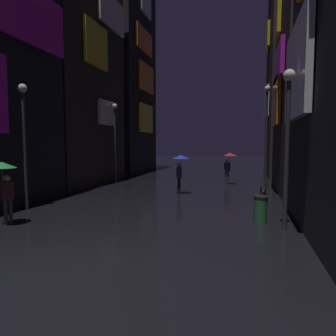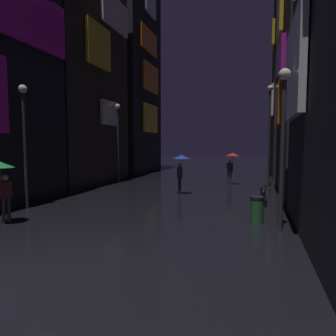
{
  "view_description": "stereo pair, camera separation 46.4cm",
  "coord_description": "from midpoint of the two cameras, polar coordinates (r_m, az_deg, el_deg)",
  "views": [
    {
      "loc": [
        3.78,
        -5.14,
        2.71
      ],
      "look_at": [
        0.0,
        9.36,
        1.49
      ],
      "focal_mm": 32.0,
      "sensor_mm": 36.0,
      "label": 1
    },
    {
      "loc": [
        4.23,
        -5.01,
        2.71
      ],
      "look_at": [
        0.0,
        9.36,
        1.49
      ],
      "focal_mm": 32.0,
      "sensor_mm": 36.0,
      "label": 2
    }
  ],
  "objects": [
    {
      "name": "ground_plane",
      "position": [
        7.01,
        -21.24,
        -18.41
      ],
      "size": [
        120.0,
        120.0,
        0.0
      ],
      "primitive_type": "plane",
      "color": "black"
    },
    {
      "name": "building_left_mid",
      "position": [
        22.02,
        -16.53,
        18.47
      ],
      "size": [
        4.25,
        7.85,
        16.08
      ],
      "color": "#2D2826",
      "rests_on": "ground"
    },
    {
      "name": "building_left_far",
      "position": [
        30.05,
        -6.99,
        18.79
      ],
      "size": [
        4.25,
        7.39,
        20.15
      ],
      "color": "black",
      "rests_on": "ground"
    },
    {
      "name": "building_right_mid",
      "position": [
        18.46,
        28.11,
        17.17
      ],
      "size": [
        4.25,
        7.12,
        13.76
      ],
      "color": "#2D2826",
      "rests_on": "ground"
    },
    {
      "name": "building_right_far",
      "position": [
        28.17,
        24.53,
        22.03
      ],
      "size": [
        4.25,
        7.02,
        22.65
      ],
      "color": "#2D2826",
      "rests_on": "ground"
    },
    {
      "name": "pedestrian_foreground_right_blue",
      "position": [
        16.03,
        3.3,
        0.9
      ],
      "size": [
        0.9,
        0.9,
        2.12
      ],
      "color": "black",
      "rests_on": "ground"
    },
    {
      "name": "pedestrian_foreground_left_green",
      "position": [
        11.35,
        -28.09,
        -1.17
      ],
      "size": [
        0.9,
        0.9,
        2.12
      ],
      "color": "#38332D",
      "rests_on": "ground"
    },
    {
      "name": "pedestrian_midstreet_left_red",
      "position": [
        20.23,
        12.66,
        1.57
      ],
      "size": [
        0.9,
        0.9,
        2.12
      ],
      "color": "#2D2D38",
      "rests_on": "ground"
    },
    {
      "name": "bicycle_parked_at_storefront",
      "position": [
        14.26,
        18.64,
        -4.98
      ],
      "size": [
        0.26,
        1.82,
        0.96
      ],
      "color": "black",
      "rests_on": "ground"
    },
    {
      "name": "streetlamp_left_far",
      "position": [
        21.13,
        -8.9,
        6.5
      ],
      "size": [
        0.36,
        0.36,
        5.46
      ],
      "color": "#2D2D33",
      "rests_on": "ground"
    },
    {
      "name": "streetlamp_right_near",
      "position": [
        9.86,
        22.34,
        6.82
      ],
      "size": [
        0.36,
        0.36,
        4.96
      ],
      "color": "#2D2D33",
      "rests_on": "ground"
    },
    {
      "name": "streetlamp_right_far",
      "position": [
        19.96,
        19.4,
        7.75
      ],
      "size": [
        0.36,
        0.36,
        6.33
      ],
      "color": "#2D2D33",
      "rests_on": "ground"
    },
    {
      "name": "streetlamp_left_near",
      "position": [
        13.71,
        -24.84,
        6.41
      ],
      "size": [
        0.36,
        0.36,
        5.12
      ],
      "color": "#2D2D33",
      "rests_on": "ground"
    },
    {
      "name": "trash_bin",
      "position": [
        10.75,
        17.75,
        -7.61
      ],
      "size": [
        0.46,
        0.46,
        0.93
      ],
      "color": "#265933",
      "rests_on": "ground"
    }
  ]
}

